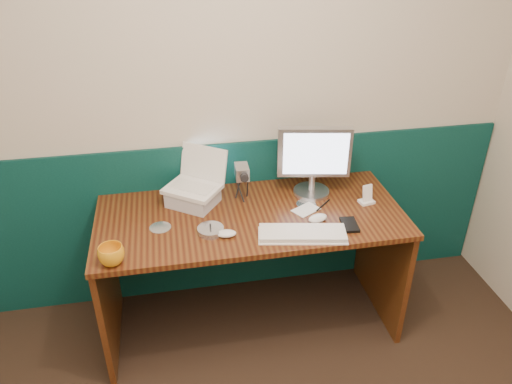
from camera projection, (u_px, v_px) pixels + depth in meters
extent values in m
cube|color=beige|center=(206.00, 101.00, 2.64)|extent=(3.50, 0.04, 2.50)
cube|color=#072D2F|center=(212.00, 221.00, 3.00)|extent=(3.48, 0.02, 1.00)
cube|color=#39150A|center=(251.00, 271.00, 2.79)|extent=(1.60, 0.70, 0.75)
cube|color=silver|center=(193.00, 197.00, 2.67)|extent=(0.31, 0.30, 0.08)
cube|color=white|center=(302.00, 234.00, 2.42)|extent=(0.44, 0.21, 0.02)
ellipsoid|color=silver|center=(318.00, 218.00, 2.54)|extent=(0.12, 0.10, 0.04)
ellipsoid|color=white|center=(226.00, 234.00, 2.42)|extent=(0.10, 0.07, 0.03)
imported|color=orange|center=(111.00, 255.00, 2.22)|extent=(0.14, 0.14, 0.09)
cylinder|color=#AEB3BE|center=(211.00, 230.00, 2.45)|extent=(0.13, 0.13, 0.03)
cylinder|color=#ACB3BC|center=(160.00, 227.00, 2.50)|extent=(0.11, 0.11, 0.00)
cylinder|color=silver|center=(306.00, 204.00, 2.69)|extent=(0.11, 0.11, 0.00)
cylinder|color=black|center=(323.00, 205.00, 2.67)|extent=(0.11, 0.10, 0.01)
cube|color=silver|center=(306.00, 210.00, 2.64)|extent=(0.17, 0.15, 0.00)
cube|color=white|center=(366.00, 202.00, 2.70)|extent=(0.09, 0.07, 0.01)
cube|color=white|center=(367.00, 193.00, 2.67)|extent=(0.06, 0.04, 0.09)
cube|color=black|center=(350.00, 225.00, 2.50)|extent=(0.09, 0.14, 0.02)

